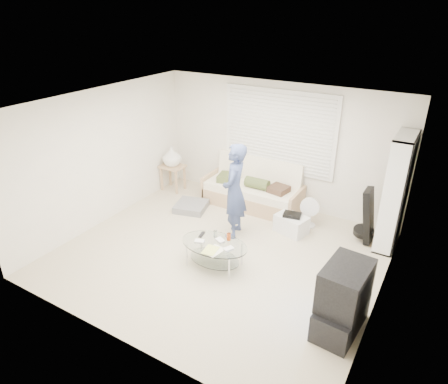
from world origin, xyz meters
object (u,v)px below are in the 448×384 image
Objects in this scene: coffee_table at (215,248)px; bookshelf at (395,193)px; tv_unit at (343,299)px; futon_sofa at (253,191)px.

bookshelf is at bearing 42.88° from coffee_table.
bookshelf reaches higher than tv_unit.
bookshelf is 1.76× the size of coffee_table.
tv_unit is (-0.13, -2.41, -0.52)m from bookshelf.
futon_sofa is 2.75m from bookshelf.
coffee_table is at bearing -78.68° from futon_sofa.
tv_unit is at bearing -9.27° from coffee_table.
coffee_table is (-2.10, 0.34, -0.14)m from tv_unit.
futon_sofa is 2.23m from coffee_table.
tv_unit is (2.54, -2.53, 0.15)m from futon_sofa.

